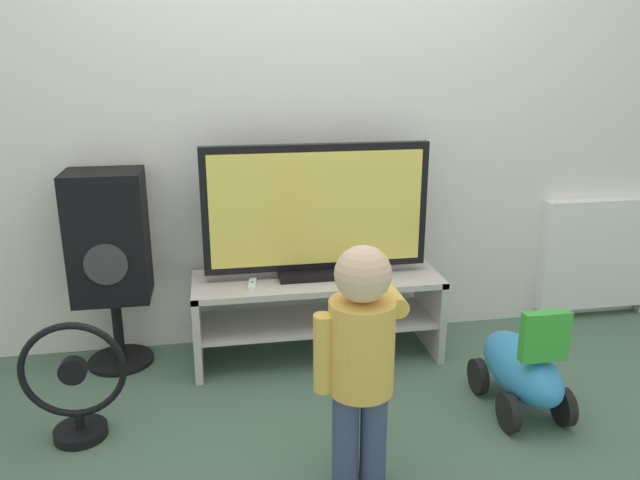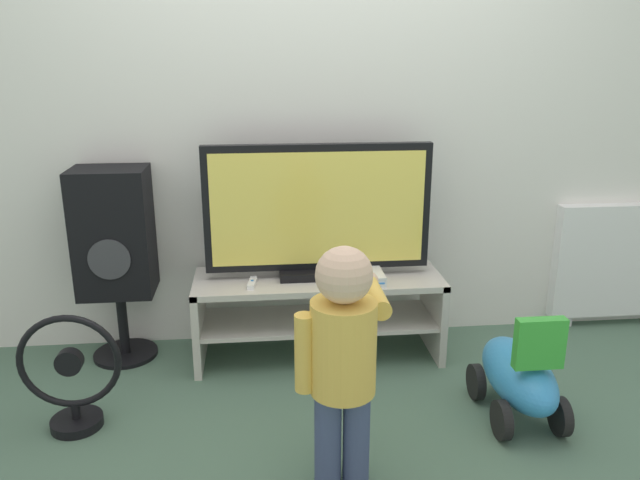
% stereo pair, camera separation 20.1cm
% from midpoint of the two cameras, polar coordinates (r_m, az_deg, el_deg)
% --- Properties ---
extents(ground_plane, '(16.00, 16.00, 0.00)m').
position_cam_midpoint_polar(ground_plane, '(3.11, -1.49, -12.20)').
color(ground_plane, '#4C6B56').
extents(wall_back, '(10.00, 0.06, 2.60)m').
position_cam_midpoint_polar(wall_back, '(3.21, -3.01, 13.09)').
color(wall_back, silver).
rests_on(wall_back, ground_plane).
extents(tv_stand, '(1.24, 0.41, 0.43)m').
position_cam_midpoint_polar(tv_stand, '(3.17, -2.08, -5.78)').
color(tv_stand, beige).
rests_on(tv_stand, ground_plane).
extents(television, '(1.10, 0.20, 0.66)m').
position_cam_midpoint_polar(television, '(3.04, -2.23, 2.48)').
color(television, black).
rests_on(television, tv_stand).
extents(game_console, '(0.05, 0.19, 0.05)m').
position_cam_midpoint_polar(game_console, '(3.07, 3.36, -3.23)').
color(game_console, white).
rests_on(game_console, tv_stand).
extents(remote_primary, '(0.05, 0.13, 0.03)m').
position_cam_midpoint_polar(remote_primary, '(3.01, -8.12, -4.09)').
color(remote_primary, white).
rests_on(remote_primary, tv_stand).
extents(child, '(0.34, 0.50, 0.90)m').
position_cam_midpoint_polar(child, '(2.19, 1.15, -9.79)').
color(child, '#3F4C72').
rests_on(child, ground_plane).
extents(speaker_tower, '(0.36, 0.32, 0.98)m').
position_cam_midpoint_polar(speaker_tower, '(3.18, -20.48, -0.17)').
color(speaker_tower, black).
rests_on(speaker_tower, ground_plane).
extents(floor_fan, '(0.42, 0.21, 0.51)m').
position_cam_midpoint_polar(floor_fan, '(2.78, -23.49, -12.24)').
color(floor_fan, black).
rests_on(floor_fan, ground_plane).
extents(ride_on_toy, '(0.29, 0.55, 0.52)m').
position_cam_midpoint_polar(ride_on_toy, '(2.86, 16.08, -11.24)').
color(ride_on_toy, '#338CD1').
rests_on(ride_on_toy, ground_plane).
extents(radiator, '(0.79, 0.08, 0.71)m').
position_cam_midpoint_polar(radiator, '(3.94, 23.35, -1.19)').
color(radiator, white).
rests_on(radiator, ground_plane).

